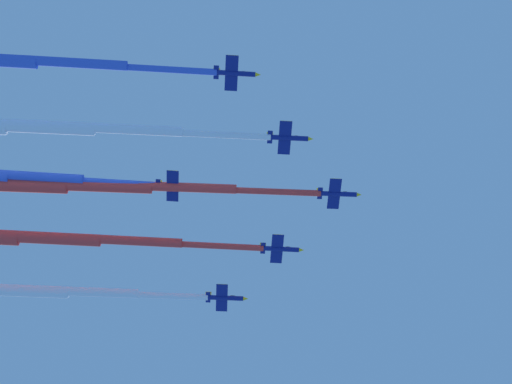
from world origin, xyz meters
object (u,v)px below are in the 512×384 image
jet_lead (98,186)px  jet_port_mid (25,291)px  jet_port_inner (48,239)px  jet_starboard_inner (39,127)px

jet_lead → jet_port_mid: bearing=71.7°
jet_lead → jet_port_inner: size_ratio=1.03×
jet_port_inner → jet_starboard_inner: bearing=-143.0°
jet_starboard_inner → jet_port_mid: (28.56, 29.67, 0.19)m
jet_port_inner → jet_port_mid: jet_port_inner is taller
jet_starboard_inner → jet_port_mid: bearing=46.1°
jet_lead → jet_port_mid: 31.93m
jet_port_mid → jet_port_inner: bearing=-117.9°
jet_port_inner → jet_lead: bearing=-99.6°
jet_lead → jet_starboard_inner: size_ratio=1.01×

